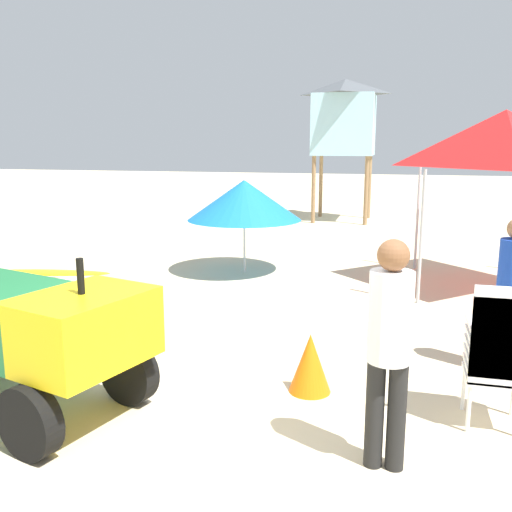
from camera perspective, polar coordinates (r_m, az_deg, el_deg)
The scene contains 9 objects.
ground at distance 4.84m, azimuth -6.72°, elevation -18.64°, with size 80.00×80.00×0.00m, color beige.
utility_cart at distance 5.55m, azimuth -22.66°, elevation -6.59°, with size 2.78×1.90×1.50m.
stacked_plastic_chairs at distance 5.17m, azimuth 23.39°, elevation -8.42°, with size 0.48×0.48×1.29m.
surfboard_pile at distance 9.29m, azimuth -21.31°, elevation -2.90°, with size 2.42×0.86×0.48m.
lifeguard_near_left at distance 4.23m, azimuth 13.36°, elevation -8.26°, with size 0.32×0.32×1.76m.
popup_canopy at distance 10.02m, azimuth 23.87°, elevation 10.84°, with size 2.51×2.51×2.93m.
lifeguard_tower at distance 17.73m, azimuth 8.95°, elevation 13.71°, with size 1.98×1.98×4.27m.
beach_umbrella_mid at distance 10.40m, azimuth -1.20°, elevation 5.70°, with size 2.11×2.11×1.74m.
traffic_cone_near at distance 5.63m, azimuth 5.51°, elevation -10.74°, with size 0.42×0.42×0.59m, color orange.
Camera 1 is at (1.56, -3.89, 2.42)m, focal length 39.45 mm.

